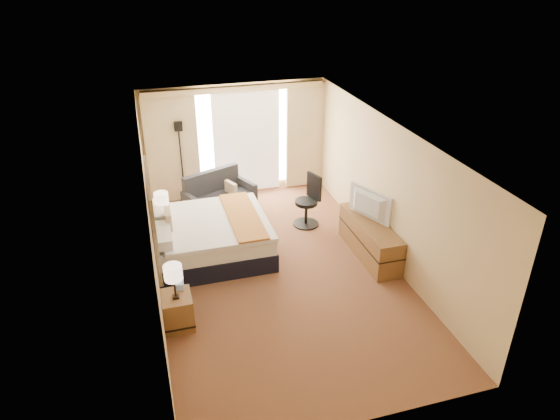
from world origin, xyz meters
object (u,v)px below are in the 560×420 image
object	(u,v)px
floor_lamp	(180,146)
lamp_left	(173,273)
bed	(210,237)
nightstand_left	(178,311)
television	(366,205)
nightstand_right	(165,232)
desk_chair	(309,203)
loveseat	(219,200)
lamp_right	(161,199)
media_dresser	(370,239)

from	to	relation	value
floor_lamp	lamp_left	size ratio (longest dim) A/B	3.32
bed	floor_lamp	size ratio (longest dim) A/B	1.12
nightstand_left	television	xyz separation A→B (m)	(3.65, 1.21, 0.71)
bed	nightstand_right	bearing A→B (deg)	143.43
desk_chair	television	distance (m)	1.55
nightstand_left	desk_chair	xyz separation A→B (m)	(2.98, 2.52, 0.22)
nightstand_right	desk_chair	world-z (taller)	desk_chair
television	lamp_left	bearing A→B (deg)	86.16
nightstand_right	bed	distance (m)	1.01
loveseat	desk_chair	size ratio (longest dim) A/B	1.51
nightstand_left	lamp_right	xyz separation A→B (m)	(0.01, 2.53, 0.71)
nightstand_right	television	bearing A→B (deg)	-19.53
lamp_right	television	world-z (taller)	television
media_dresser	lamp_right	xyz separation A→B (m)	(-3.69, 1.48, 0.64)
loveseat	desk_chair	world-z (taller)	desk_chair
lamp_left	bed	bearing A→B (deg)	67.30
media_dresser	bed	world-z (taller)	bed
nightstand_right	loveseat	world-z (taller)	loveseat
loveseat	television	size ratio (longest dim) A/B	1.68
nightstand_left	loveseat	xyz separation A→B (m)	(1.26, 3.54, 0.03)
bed	television	bearing A→B (deg)	-13.74
lamp_left	floor_lamp	bearing A→B (deg)	82.34
loveseat	bed	bearing A→B (deg)	-129.42
nightstand_right	media_dresser	distance (m)	3.97
media_dresser	television	bearing A→B (deg)	107.83
nightstand_left	lamp_left	bearing A→B (deg)	-95.54
lamp_left	nightstand_left	bearing A→B (deg)	84.46
desk_chair	lamp_left	xyz separation A→B (m)	(-2.99, -2.56, 0.50)
loveseat	lamp_right	world-z (taller)	lamp_right
loveseat	desk_chair	distance (m)	2.01
nightstand_left	desk_chair	distance (m)	3.91
nightstand_left	nightstand_right	bearing A→B (deg)	90.00
bed	desk_chair	distance (m)	2.26
media_dresser	television	distance (m)	0.66
floor_lamp	desk_chair	xyz separation A→B (m)	(2.40, -1.83, -0.86)
lamp_left	nightstand_right	bearing A→B (deg)	89.91
floor_lamp	bed	bearing A→B (deg)	-84.81
desk_chair	lamp_left	size ratio (longest dim) A/B	1.93
media_dresser	bed	size ratio (longest dim) A/B	0.84
media_dresser	lamp_left	distance (m)	3.92
nightstand_left	television	world-z (taller)	television
desk_chair	lamp_right	distance (m)	3.01
lamp_right	nightstand_left	bearing A→B (deg)	-90.23
bed	media_dresser	bearing A→B (deg)	-16.38
nightstand_right	media_dresser	size ratio (longest dim) A/B	0.31
loveseat	lamp_right	distance (m)	1.75
floor_lamp	lamp_right	world-z (taller)	floor_lamp
floor_lamp	lamp_right	xyz separation A→B (m)	(-0.58, -1.82, -0.36)
floor_lamp	lamp_right	size ratio (longest dim) A/B	3.37
nightstand_left	floor_lamp	distance (m)	4.52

